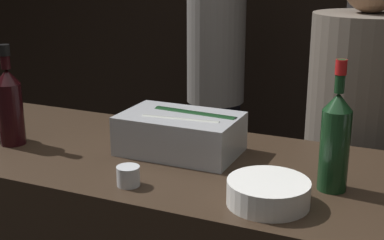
# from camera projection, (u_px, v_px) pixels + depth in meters

# --- Properties ---
(wall_back_chalkboard) EXTENTS (6.40, 0.06, 2.80)m
(wall_back_chalkboard) POSITION_uv_depth(u_px,v_px,m) (325.00, 3.00, 3.42)
(wall_back_chalkboard) COLOR black
(wall_back_chalkboard) RESTS_ON ground_plane
(ice_bin_with_bottles) EXTENTS (0.37, 0.24, 0.13)m
(ice_bin_with_bottles) POSITION_uv_depth(u_px,v_px,m) (182.00, 132.00, 1.69)
(ice_bin_with_bottles) COLOR #9EA0A5
(ice_bin_with_bottles) RESTS_ON bar_counter
(bowl_white) EXTENTS (0.21, 0.21, 0.06)m
(bowl_white) POSITION_uv_depth(u_px,v_px,m) (268.00, 192.00, 1.34)
(bowl_white) COLOR white
(bowl_white) RESTS_ON bar_counter
(candle_votive) EXTENTS (0.06, 0.06, 0.05)m
(candle_votive) POSITION_uv_depth(u_px,v_px,m) (128.00, 176.00, 1.45)
(candle_votive) COLOR silver
(candle_votive) RESTS_ON bar_counter
(red_wine_bottle_black_foil) EXTENTS (0.08, 0.08, 0.33)m
(red_wine_bottle_black_foil) POSITION_uv_depth(u_px,v_px,m) (10.00, 104.00, 1.75)
(red_wine_bottle_black_foil) COLOR black
(red_wine_bottle_black_foil) RESTS_ON bar_counter
(red_wine_bottle_burgundy) EXTENTS (0.08, 0.08, 0.35)m
(red_wine_bottle_burgundy) POSITION_uv_depth(u_px,v_px,m) (335.00, 139.00, 1.39)
(red_wine_bottle_burgundy) COLOR #143319
(red_wine_bottle_burgundy) RESTS_ON bar_counter
(person_in_hoodie) EXTENTS (0.34, 0.34, 1.85)m
(person_in_hoodie) POSITION_uv_depth(u_px,v_px,m) (216.00, 71.00, 3.13)
(person_in_hoodie) COLOR black
(person_in_hoodie) RESTS_ON ground_plane
(person_blond_tee) EXTENTS (0.35, 0.35, 1.70)m
(person_blond_tee) POSITION_uv_depth(u_px,v_px,m) (372.00, 96.00, 2.95)
(person_blond_tee) COLOR black
(person_blond_tee) RESTS_ON ground_plane
(person_grey_polo) EXTENTS (0.41, 0.41, 1.69)m
(person_grey_polo) POSITION_uv_depth(u_px,v_px,m) (357.00, 155.00, 2.10)
(person_grey_polo) COLOR black
(person_grey_polo) RESTS_ON ground_plane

